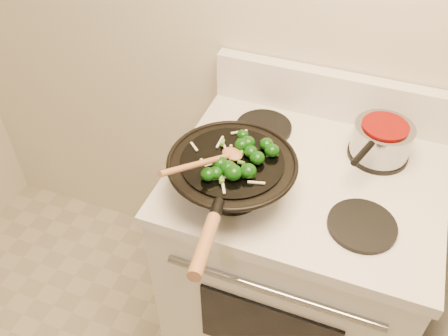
% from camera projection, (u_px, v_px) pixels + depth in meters
% --- Properties ---
extents(stove, '(0.78, 0.67, 1.08)m').
position_uv_depth(stove, '(292.00, 263.00, 1.69)').
color(stove, white).
rests_on(stove, ground).
extents(wok, '(0.35, 0.58, 0.18)m').
position_uv_depth(wok, '(232.00, 174.00, 1.27)').
color(wok, black).
rests_on(wok, stove).
extents(stirfry, '(0.24, 0.26, 0.04)m').
position_uv_depth(stirfry, '(240.00, 159.00, 1.22)').
color(stirfry, '#0B3809').
rests_on(stirfry, wok).
extents(wooden_spoon, '(0.14, 0.26, 0.11)m').
position_uv_depth(wooden_spoon, '(213.00, 160.00, 1.19)').
color(wooden_spoon, '#9D663E').
rests_on(wooden_spoon, wok).
extents(saucepan, '(0.17, 0.27, 0.10)m').
position_uv_depth(saucepan, '(381.00, 139.00, 1.39)').
color(saucepan, '#93959B').
rests_on(saucepan, stove).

